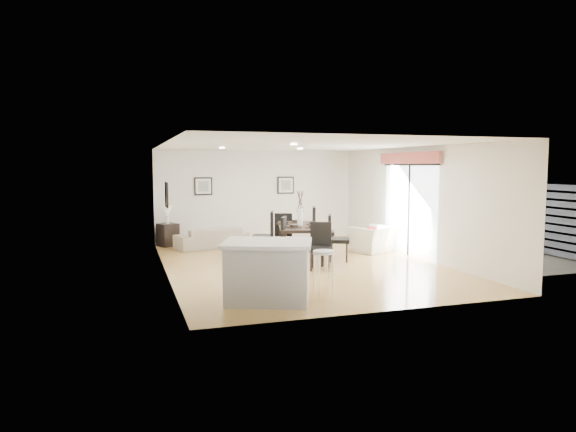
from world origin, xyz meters
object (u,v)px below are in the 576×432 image
object	(u,v)px
dining_chair_wfar	(267,232)
side_table	(168,235)
dining_chair_head	(320,243)
bar_stool	(324,257)
kitchen_island	(268,271)
dining_chair_wnear	(278,238)
dining_chair_enear	(335,235)
armchair	(373,239)
dining_chair_foot	(284,230)
coffee_table	(246,248)
dining_chair_efar	(319,228)
sofa	(212,238)
dining_table	(300,229)

from	to	relation	value
dining_chair_wfar	side_table	bearing A→B (deg)	-122.99
dining_chair_wfar	dining_chair_head	bearing A→B (deg)	40.78
bar_stool	kitchen_island	bearing A→B (deg)	-180.00
dining_chair_wnear	dining_chair_enear	world-z (taller)	dining_chair_wnear
armchair	dining_chair_foot	world-z (taller)	dining_chair_foot
armchair	side_table	size ratio (longest dim) A/B	1.62
dining_chair_enear	coffee_table	xyz separation A→B (m)	(-1.79, 1.47, -0.43)
coffee_table	dining_chair_enear	bearing A→B (deg)	-20.25
kitchen_island	side_table	bearing A→B (deg)	120.92
dining_chair_efar	coffee_table	bearing A→B (deg)	94.02
sofa	dining_chair_wnear	xyz separation A→B (m)	(1.03, -2.87, 0.33)
dining_chair_head	kitchen_island	distance (m)	2.86
dining_table	bar_stool	bearing A→B (deg)	-88.22
dining_chair_enear	dining_chair_head	distance (m)	1.03
dining_chair_foot	dining_chair_efar	bearing A→B (deg)	155.21
dining_chair_head	bar_stool	size ratio (longest dim) A/B	1.28
dining_chair_foot	dining_chair_head	bearing A→B (deg)	111.16
dining_chair_head	dining_chair_enear	bearing A→B (deg)	75.02
sofa	kitchen_island	bearing A→B (deg)	75.00
armchair	dining_chair_head	xyz separation A→B (m)	(-2.11, -1.64, 0.24)
coffee_table	dining_table	bearing A→B (deg)	-23.87
dining_chair_wfar	dining_chair_foot	distance (m)	1.02
dining_chair_wfar	side_table	distance (m)	3.39
dining_chair_wnear	dining_chair_head	xyz separation A→B (m)	(0.74, -0.70, -0.04)
dining_chair_efar	kitchen_island	bearing A→B (deg)	167.59
dining_chair_wnear	coffee_table	world-z (taller)	dining_chair_wnear
sofa	dining_chair_foot	world-z (taller)	dining_chair_foot
dining_table	dining_chair_wnear	distance (m)	0.89
sofa	dining_chair_wfar	size ratio (longest dim) A/B	1.72
dining_table	dining_chair_enear	xyz separation A→B (m)	(0.70, -0.46, -0.13)
dining_chair_efar	dining_chair_wfar	bearing A→B (deg)	111.91
dining_chair_efar	side_table	size ratio (longest dim) A/B	1.90
kitchen_island	dining_chair_foot	bearing A→B (deg)	91.17
dining_chair_foot	sofa	bearing A→B (deg)	-13.26
sofa	armchair	distance (m)	4.34
dining_chair_foot	bar_stool	world-z (taller)	dining_chair_foot
dining_chair_head	bar_stool	distance (m)	2.37
sofa	dining_chair_foot	bearing A→B (deg)	132.45
bar_stool	dining_chair_wfar	bearing A→B (deg)	88.84
kitchen_island	bar_stool	bearing A→B (deg)	21.52
side_table	dining_chair_head	bearing A→B (deg)	-56.15
dining_chair_enear	coffee_table	world-z (taller)	dining_chair_enear
dining_chair_efar	dining_chair_foot	size ratio (longest dim) A/B	1.19
dining_chair_enear	bar_stool	size ratio (longest dim) A/B	1.37
dining_chair_wfar	coffee_table	size ratio (longest dim) A/B	1.27
dining_chair_efar	dining_chair_head	world-z (taller)	dining_chair_efar
dining_chair_foot	armchair	bearing A→B (deg)	178.75
armchair	coffee_table	world-z (taller)	armchair
dining_chair_head	coffee_table	distance (m)	2.54
sofa	dining_chair_head	size ratio (longest dim) A/B	1.91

